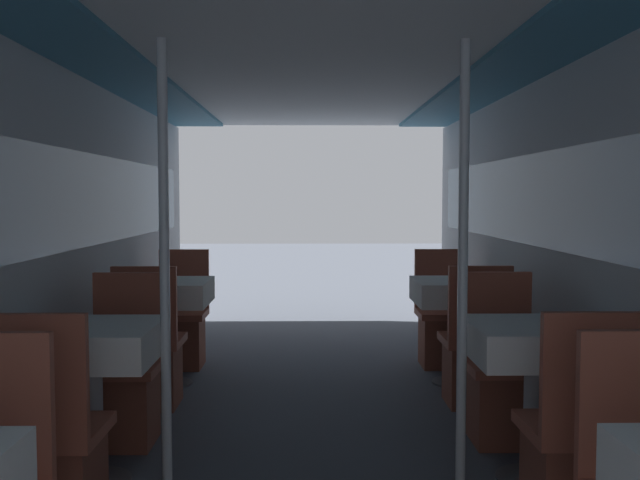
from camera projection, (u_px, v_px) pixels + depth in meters
name	position (u px, v px, depth m)	size (l,w,h in m)	color
wall_left	(24.00, 253.00, 3.54)	(0.05, 8.29, 2.11)	silver
wall_right	(600.00, 252.00, 3.58)	(0.05, 8.29, 2.11)	silver
ceiling_panel	(314.00, 38.00, 3.49)	(2.89, 8.29, 0.07)	silver
dining_table_left_1	(92.00, 350.00, 3.38)	(0.61, 0.61, 0.76)	#4C4C51
chair_left_near_1	(51.00, 467.00, 2.85)	(0.41, 0.41, 0.94)	brown
chair_left_far_1	(123.00, 391.00, 3.96)	(0.41, 0.41, 0.94)	brown
support_pole_left_1	(165.00, 264.00, 3.36)	(0.05, 0.05, 2.11)	silver
dining_table_left_2	(167.00, 297.00, 5.18)	(0.61, 0.61, 0.76)	#4C4C51
chair_left_near_2	(151.00, 363.00, 4.64)	(0.41, 0.41, 0.94)	brown
chair_left_far_2	(181.00, 331.00, 5.75)	(0.41, 0.41, 0.94)	brown
dining_table_right_1	(534.00, 349.00, 3.42)	(0.61, 0.61, 0.76)	#4C4C51
chair_right_near_1	(576.00, 464.00, 2.88)	(0.41, 0.41, 0.94)	brown
chair_right_far_1	(502.00, 390.00, 3.99)	(0.41, 0.41, 0.94)	brown
support_pole_right_1	(463.00, 264.00, 3.39)	(0.05, 0.05, 2.11)	silver
dining_table_right_2	(457.00, 296.00, 5.21)	(0.61, 0.61, 0.76)	#4C4C51
chair_right_near_2	(474.00, 362.00, 4.68)	(0.41, 0.41, 0.94)	brown
chair_right_far_2	(442.00, 330.00, 5.79)	(0.41, 0.41, 0.94)	brown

